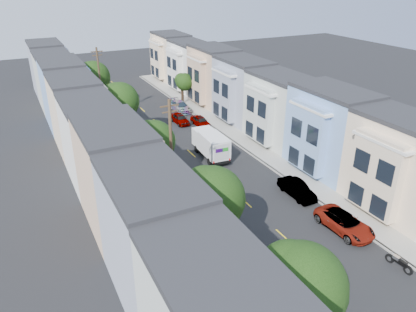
# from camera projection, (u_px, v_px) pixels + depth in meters

# --- Properties ---
(ground) EXTENTS (160.00, 160.00, 0.00)m
(ground) POSITION_uv_depth(u_px,v_px,m) (245.00, 202.00, 37.42)
(ground) COLOR black
(ground) RESTS_ON ground
(road_slab) EXTENTS (12.00, 70.00, 0.02)m
(road_slab) POSITION_uv_depth(u_px,v_px,m) (181.00, 144.00, 49.58)
(road_slab) COLOR black
(road_slab) RESTS_ON ground
(curb_left) EXTENTS (0.30, 70.00, 0.15)m
(curb_left) POSITION_uv_depth(u_px,v_px,m) (133.00, 153.00, 47.10)
(curb_left) COLOR gray
(curb_left) RESTS_ON ground
(curb_right) EXTENTS (0.30, 70.00, 0.15)m
(curb_right) POSITION_uv_depth(u_px,v_px,m) (225.00, 136.00, 52.01)
(curb_right) COLOR gray
(curb_right) RESTS_ON ground
(sidewalk_left) EXTENTS (2.60, 70.00, 0.15)m
(sidewalk_left) POSITION_uv_depth(u_px,v_px,m) (122.00, 155.00, 46.57)
(sidewalk_left) COLOR gray
(sidewalk_left) RESTS_ON ground
(sidewalk_right) EXTENTS (2.60, 70.00, 0.15)m
(sidewalk_right) POSITION_uv_depth(u_px,v_px,m) (233.00, 134.00, 52.53)
(sidewalk_right) COLOR gray
(sidewalk_right) RESTS_ON ground
(centerline) EXTENTS (0.12, 70.00, 0.01)m
(centerline) POSITION_uv_depth(u_px,v_px,m) (181.00, 144.00, 49.58)
(centerline) COLOR gold
(centerline) RESTS_ON ground
(townhouse_row_left) EXTENTS (5.00, 70.00, 8.50)m
(townhouse_row_left) POSITION_uv_depth(u_px,v_px,m) (89.00, 162.00, 45.06)
(townhouse_row_left) COLOR silver
(townhouse_row_left) RESTS_ON ground
(townhouse_row_right) EXTENTS (5.00, 70.00, 8.50)m
(townhouse_row_right) POSITION_uv_depth(u_px,v_px,m) (258.00, 130.00, 54.11)
(townhouse_row_right) COLOR silver
(townhouse_row_right) RESTS_ON ground
(tree_a) EXTENTS (4.70, 4.70, 7.38)m
(tree_a) POSITION_uv_depth(u_px,v_px,m) (299.00, 288.00, 20.39)
(tree_a) COLOR black
(tree_a) RESTS_ON ground
(tree_b) EXTENTS (4.70, 4.70, 7.28)m
(tree_b) POSITION_uv_depth(u_px,v_px,m) (211.00, 199.00, 28.39)
(tree_b) COLOR black
(tree_b) RESTS_ON ground
(tree_c) EXTENTS (4.10, 4.10, 6.76)m
(tree_c) POSITION_uv_depth(u_px,v_px,m) (153.00, 142.00, 38.32)
(tree_c) COLOR black
(tree_c) RESTS_ON ground
(tree_d) EXTENTS (4.43, 4.43, 7.71)m
(tree_d) POSITION_uv_depth(u_px,v_px,m) (120.00, 101.00, 47.34)
(tree_d) COLOR black
(tree_d) RESTS_ON ground
(tree_e) EXTENTS (4.70, 4.70, 7.52)m
(tree_e) POSITION_uv_depth(u_px,v_px,m) (93.00, 77.00, 59.03)
(tree_e) COLOR black
(tree_e) RESTS_ON ground
(tree_far_r) EXTENTS (2.74, 2.74, 4.90)m
(tree_far_r) POSITION_uv_depth(u_px,v_px,m) (184.00, 82.00, 62.96)
(tree_far_r) COLOR black
(tree_far_r) RESTS_ON ground
(utility_pole_near) EXTENTS (1.60, 0.26, 10.00)m
(utility_pole_near) POSITION_uv_depth(u_px,v_px,m) (171.00, 156.00, 34.31)
(utility_pole_near) COLOR #42301E
(utility_pole_near) RESTS_ON ground
(utility_pole_far) EXTENTS (1.60, 0.26, 10.00)m
(utility_pole_far) POSITION_uv_depth(u_px,v_px,m) (100.00, 84.00, 55.40)
(utility_pole_far) COLOR #42301E
(utility_pole_far) RESTS_ON ground
(fedex_truck) EXTENTS (2.28, 5.93, 2.85)m
(fedex_truck) POSITION_uv_depth(u_px,v_px,m) (211.00, 144.00, 45.73)
(fedex_truck) COLOR white
(fedex_truck) RESTS_ON ground
(lead_sedan) EXTENTS (1.58, 4.13, 1.34)m
(lead_sedan) POSITION_uv_depth(u_px,v_px,m) (180.00, 119.00, 56.01)
(lead_sedan) COLOR black
(lead_sedan) RESTS_ON ground
(parked_left_b) EXTENTS (1.51, 3.81, 1.25)m
(parked_left_b) POSITION_uv_depth(u_px,v_px,m) (246.00, 264.00, 28.61)
(parked_left_b) COLOR black
(parked_left_b) RESTS_ON ground
(parked_left_c) EXTENTS (2.40, 4.62, 1.24)m
(parked_left_c) POSITION_uv_depth(u_px,v_px,m) (186.00, 197.00, 37.08)
(parked_left_c) COLOR #BBBBBB
(parked_left_c) RESTS_ON ground
(parked_left_d) EXTENTS (2.28, 5.02, 1.48)m
(parked_left_d) POSITION_uv_depth(u_px,v_px,m) (154.00, 159.00, 44.03)
(parked_left_d) COLOR maroon
(parked_left_d) RESTS_ON ground
(parked_right_a) EXTENTS (2.62, 5.33, 1.46)m
(parked_right_a) POSITION_uv_depth(u_px,v_px,m) (344.00, 223.00, 33.05)
(parked_right_a) COLOR #3B3B3C
(parked_right_a) RESTS_ON ground
(parked_right_b) EXTENTS (1.59, 4.36, 1.45)m
(parked_right_b) POSITION_uv_depth(u_px,v_px,m) (297.00, 189.00, 38.10)
(parked_right_b) COLOR white
(parked_right_b) RESTS_ON ground
(parked_right_c) EXTENTS (1.68, 4.16, 1.34)m
(parked_right_c) POSITION_uv_depth(u_px,v_px,m) (200.00, 121.00, 55.15)
(parked_right_c) COLOR black
(parked_right_c) RESTS_ON ground
(parked_right_d) EXTENTS (2.44, 5.01, 1.46)m
(parked_right_d) POSITION_uv_depth(u_px,v_px,m) (180.00, 106.00, 60.89)
(parked_right_d) COLOR #10213E
(parked_right_d) RESTS_ON ground
(motorcycle) EXTENTS (0.30, 2.20, 0.88)m
(motorcycle) POSITION_uv_depth(u_px,v_px,m) (399.00, 263.00, 29.01)
(motorcycle) COLOR black
(motorcycle) RESTS_ON ground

